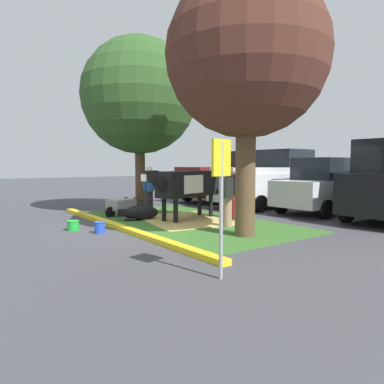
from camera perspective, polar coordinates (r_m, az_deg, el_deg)
ground_plane at (r=10.23m, az=-8.87°, el=-5.60°), size 80.00×80.00×0.00m
grass_island at (r=11.07m, az=-1.01°, el=-4.73°), size 7.64×4.17×0.02m
curb_yellow at (r=9.96m, az=-11.62°, el=-5.56°), size 8.84×0.24×0.12m
hay_bedding at (r=11.21m, az=-1.24°, el=-4.54°), size 3.57×2.92×0.04m
shade_tree_left at (r=13.42m, az=-8.51°, el=15.03°), size 4.20×4.20×6.36m
shade_tree_right at (r=9.09m, az=8.84°, el=20.75°), size 3.91×3.91×6.33m
cow_holstein at (r=11.16m, az=-0.94°, el=1.25°), size 1.21×3.08×1.61m
calf_lying at (r=11.37m, az=-8.43°, el=-3.36°), size 0.87×1.32×0.48m
person_handler at (r=12.18m, az=-6.94°, el=0.37°), size 0.34×0.52×1.69m
person_visitor_near at (r=11.45m, az=6.92°, el=0.02°), size 0.44×0.36×1.67m
person_visitor_far at (r=9.94m, az=5.74°, el=-0.74°), size 0.34×0.52×1.64m
wheelbarrow at (r=12.44m, az=-11.46°, el=-2.04°), size 0.95×1.60×0.63m
parking_sign at (r=5.41m, az=4.76°, el=1.75°), size 0.14×0.44×2.16m
bucket_green at (r=10.12m, az=-18.64°, el=-5.10°), size 0.33×0.33×0.26m
bucket_blue at (r=9.47m, az=-14.67°, el=-5.54°), size 0.29×0.29×0.30m
pickup_truck_maroon at (r=17.45m, az=6.12°, el=2.27°), size 2.34×5.46×2.42m
pickup_truck_black at (r=15.39m, az=12.72°, el=1.89°), size 2.34×5.46×2.42m
hatchback_white at (r=13.90m, az=20.82°, el=0.91°), size 2.12×4.45×2.02m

